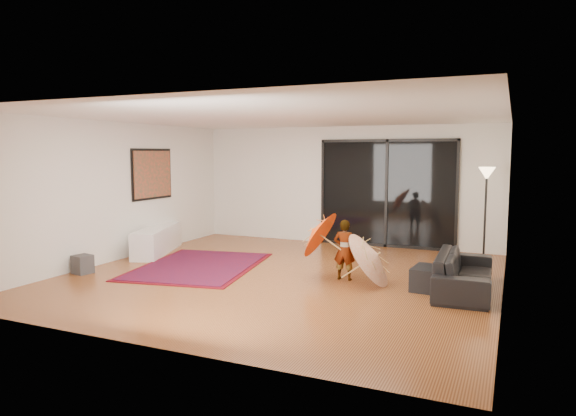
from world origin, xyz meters
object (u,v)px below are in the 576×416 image
Objects in this scene: media_console at (157,240)px; child at (344,250)px; sofa at (464,272)px; ottoman at (434,279)px.

media_console is 1.95× the size of child.
sofa reaches higher than ottoman.
child is at bearing 176.58° from ottoman.
ottoman is at bearing -27.21° from media_console.
media_console is 3.15× the size of ottoman.
sofa is 0.46m from ottoman.
media_console reaches higher than ottoman.
child is (-1.89, -0.04, 0.21)m from sofa.
child reaches higher than ottoman.
child reaches higher than media_console.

